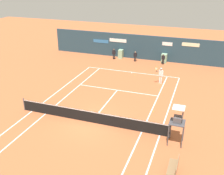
{
  "coord_description": "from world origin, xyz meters",
  "views": [
    {
      "loc": [
        7.52,
        -16.33,
        10.72
      ],
      "look_at": [
        -0.09,
        5.1,
        0.8
      ],
      "focal_mm": 43.33,
      "sensor_mm": 36.0,
      "label": 1
    }
  ],
  "objects_px": {
    "player_bench": "(174,166)",
    "ball_kid_right_post": "(163,59)",
    "ball_kid_left_post": "(135,56)",
    "tennis_ball_by_sideline": "(154,111)",
    "umpire_chair": "(178,121)",
    "tennis_ball_mid_court": "(160,90)",
    "player_on_baseline": "(161,74)",
    "ball_kid_centre_post": "(114,53)",
    "tennis_ball_near_service_line": "(135,75)"
  },
  "relations": [
    {
      "from": "ball_kid_left_post",
      "to": "tennis_ball_mid_court",
      "type": "distance_m",
      "value": 9.24
    },
    {
      "from": "player_bench",
      "to": "player_on_baseline",
      "type": "relative_size",
      "value": 0.81
    },
    {
      "from": "player_bench",
      "to": "ball_kid_right_post",
      "type": "relative_size",
      "value": 1.17
    },
    {
      "from": "umpire_chair",
      "to": "ball_kid_left_post",
      "type": "height_order",
      "value": "umpire_chair"
    },
    {
      "from": "ball_kid_centre_post",
      "to": "tennis_ball_near_service_line",
      "type": "relative_size",
      "value": 20.36
    },
    {
      "from": "ball_kid_right_post",
      "to": "ball_kid_left_post",
      "type": "bearing_deg",
      "value": 1.87
    },
    {
      "from": "tennis_ball_by_sideline",
      "to": "player_on_baseline",
      "type": "bearing_deg",
      "value": 95.48
    },
    {
      "from": "ball_kid_left_post",
      "to": "tennis_ball_mid_court",
      "type": "height_order",
      "value": "ball_kid_left_post"
    },
    {
      "from": "ball_kid_right_post",
      "to": "ball_kid_left_post",
      "type": "height_order",
      "value": "ball_kid_left_post"
    },
    {
      "from": "umpire_chair",
      "to": "player_bench",
      "type": "xyz_separation_m",
      "value": [
        0.3,
        -3.05,
        -1.24
      ]
    },
    {
      "from": "tennis_ball_near_service_line",
      "to": "player_on_baseline",
      "type": "bearing_deg",
      "value": -23.8
    },
    {
      "from": "player_on_baseline",
      "to": "ball_kid_centre_post",
      "type": "height_order",
      "value": "player_on_baseline"
    },
    {
      "from": "umpire_chair",
      "to": "tennis_ball_mid_court",
      "type": "bearing_deg",
      "value": 17.19
    },
    {
      "from": "umpire_chair",
      "to": "ball_kid_left_post",
      "type": "bearing_deg",
      "value": 23.78
    },
    {
      "from": "ball_kid_left_post",
      "to": "ball_kid_right_post",
      "type": "bearing_deg",
      "value": 172.57
    },
    {
      "from": "ball_kid_left_post",
      "to": "tennis_ball_near_service_line",
      "type": "bearing_deg",
      "value": 97.38
    },
    {
      "from": "player_bench",
      "to": "player_on_baseline",
      "type": "height_order",
      "value": "player_on_baseline"
    },
    {
      "from": "player_bench",
      "to": "ball_kid_right_post",
      "type": "height_order",
      "value": "ball_kid_right_post"
    },
    {
      "from": "player_on_baseline",
      "to": "tennis_ball_near_service_line",
      "type": "distance_m",
      "value": 3.45
    },
    {
      "from": "ball_kid_left_post",
      "to": "tennis_ball_by_sideline",
      "type": "xyz_separation_m",
      "value": [
        4.9,
        -12.37,
        -0.72
      ]
    },
    {
      "from": "player_on_baseline",
      "to": "ball_kid_right_post",
      "type": "xyz_separation_m",
      "value": [
        -0.78,
        6.16,
        -0.25
      ]
    },
    {
      "from": "player_on_baseline",
      "to": "tennis_ball_by_sideline",
      "type": "distance_m",
      "value": 6.32
    },
    {
      "from": "ball_kid_centre_post",
      "to": "tennis_ball_by_sideline",
      "type": "bearing_deg",
      "value": 114.11
    },
    {
      "from": "tennis_ball_by_sideline",
      "to": "ball_kid_right_post",
      "type": "bearing_deg",
      "value": 96.33
    },
    {
      "from": "umpire_chair",
      "to": "player_on_baseline",
      "type": "height_order",
      "value": "umpire_chair"
    },
    {
      "from": "ball_kid_right_post",
      "to": "tennis_ball_by_sideline",
      "type": "xyz_separation_m",
      "value": [
        1.37,
        -12.37,
        -0.71
      ]
    },
    {
      "from": "umpire_chair",
      "to": "player_bench",
      "type": "distance_m",
      "value": 3.3
    },
    {
      "from": "ball_kid_centre_post",
      "to": "tennis_ball_near_service_line",
      "type": "xyz_separation_m",
      "value": [
        4.14,
        -4.82,
        -0.76
      ]
    },
    {
      "from": "player_bench",
      "to": "ball_kid_centre_post",
      "type": "height_order",
      "value": "ball_kid_centre_post"
    },
    {
      "from": "ball_kid_centre_post",
      "to": "tennis_ball_by_sideline",
      "type": "height_order",
      "value": "ball_kid_centre_post"
    },
    {
      "from": "player_bench",
      "to": "tennis_ball_near_service_line",
      "type": "height_order",
      "value": "player_bench"
    },
    {
      "from": "umpire_chair",
      "to": "player_bench",
      "type": "height_order",
      "value": "umpire_chair"
    },
    {
      "from": "umpire_chair",
      "to": "tennis_ball_by_sideline",
      "type": "height_order",
      "value": "umpire_chair"
    },
    {
      "from": "player_bench",
      "to": "ball_kid_left_post",
      "type": "bearing_deg",
      "value": 21.13
    },
    {
      "from": "umpire_chair",
      "to": "tennis_ball_near_service_line",
      "type": "height_order",
      "value": "umpire_chair"
    },
    {
      "from": "tennis_ball_mid_court",
      "to": "tennis_ball_by_sideline",
      "type": "distance_m",
      "value": 4.41
    },
    {
      "from": "player_on_baseline",
      "to": "tennis_ball_by_sideline",
      "type": "relative_size",
      "value": 27.52
    },
    {
      "from": "ball_kid_centre_post",
      "to": "tennis_ball_by_sideline",
      "type": "distance_m",
      "value": 14.63
    },
    {
      "from": "ball_kid_left_post",
      "to": "umpire_chair",
      "type": "bearing_deg",
      "value": 106.36
    },
    {
      "from": "umpire_chair",
      "to": "tennis_ball_mid_court",
      "type": "distance_m",
      "value": 8.82
    },
    {
      "from": "tennis_ball_near_service_line",
      "to": "tennis_ball_by_sideline",
      "type": "distance_m",
      "value": 8.38
    },
    {
      "from": "player_bench",
      "to": "ball_kid_centre_post",
      "type": "xyz_separation_m",
      "value": [
        -10.32,
        19.29,
        0.29
      ]
    },
    {
      "from": "ball_kid_centre_post",
      "to": "tennis_ball_by_sideline",
      "type": "xyz_separation_m",
      "value": [
        7.77,
        -12.37,
        -0.76
      ]
    },
    {
      "from": "player_bench",
      "to": "tennis_ball_mid_court",
      "type": "xyz_separation_m",
      "value": [
        -2.85,
        11.31,
        -0.48
      ]
    },
    {
      "from": "umpire_chair",
      "to": "ball_kid_right_post",
      "type": "bearing_deg",
      "value": 12.6
    },
    {
      "from": "player_bench",
      "to": "ball_kid_centre_post",
      "type": "relative_size",
      "value": 1.1
    },
    {
      "from": "umpire_chair",
      "to": "tennis_ball_mid_court",
      "type": "xyz_separation_m",
      "value": [
        -2.56,
        8.27,
        -1.72
      ]
    },
    {
      "from": "ball_kid_right_post",
      "to": "umpire_chair",
      "type": "bearing_deg",
      "value": 104.47
    },
    {
      "from": "player_on_baseline",
      "to": "player_bench",
      "type": "bearing_deg",
      "value": 124.87
    },
    {
      "from": "tennis_ball_mid_court",
      "to": "tennis_ball_by_sideline",
      "type": "height_order",
      "value": "same"
    }
  ]
}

